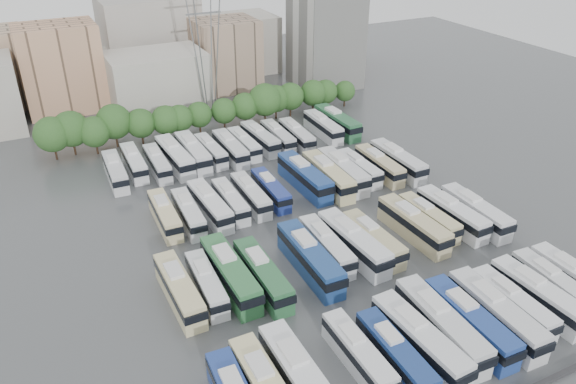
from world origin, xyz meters
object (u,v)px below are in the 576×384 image
bus_r0_s9 (496,313)px  bus_r1_s0 (179,289)px  bus_r3_s1 (134,162)px  bus_r3_s3 (175,156)px  bus_r0_s13 (575,279)px  bus_r3_s0 (115,171)px  bus_r2_s6 (271,189)px  bus_r3_s5 (211,151)px  bus_r0_s2 (300,379)px  bus_r3_s12 (323,127)px  bus_r3_s6 (230,148)px  bus_r3_s2 (157,163)px  bus_r3_s9 (278,136)px  electricity_pylon (204,26)px  bus_r0_s5 (395,354)px  bus_r2_s3 (210,205)px  bus_r2_s12 (379,165)px  bus_r1_s8 (373,239)px  bus_r0_s11 (538,295)px  bus_r3_s13 (337,122)px  bus_r1_s2 (230,273)px  bus_r0_s8 (470,321)px  bus_r0_s6 (419,340)px  bus_r2_s2 (189,213)px  bus_r1_s6 (326,246)px  bus_r1_s5 (310,258)px  bus_r3_s4 (193,152)px  bus_r2_s5 (251,195)px  bus_r0_s12 (553,284)px  bus_r2_s13 (398,161)px  bus_r0_s4 (358,354)px  bus_r3_s10 (297,135)px  bus_r0_s7 (441,325)px  bus_r1_s13 (475,212)px  bus_r2_s1 (165,214)px  bus_r2_s10 (343,171)px  bus_r1_s11 (429,218)px  apartment_tower (326,30)px  bus_r1_s12 (452,214)px  bus_r1_s10 (414,225)px  bus_r0_s10 (513,303)px  bus_r2_s4 (230,201)px  bus_r1_s1 (207,284)px  bus_r2_s11 (359,168)px

bus_r0_s9 → bus_r1_s0: bearing=148.6°
bus_r3_s1 → bus_r3_s3: size_ratio=0.87×
bus_r0_s13 → bus_r3_s0: (-43.03, 53.23, -0.04)m
bus_r2_s6 → bus_r3_s5: (-3.42, 17.72, 0.01)m
bus_r0_s2 → bus_r1_s0: (-6.28, 18.12, -0.17)m
bus_r3_s12 → bus_r3_s6: bearing=-173.9°
bus_r3_s2 → bus_r3_s9: size_ratio=0.98×
electricity_pylon → bus_r1_s0: size_ratio=2.75×
bus_r0_s5 → bus_r2_s3: bus_r2_s3 is taller
bus_r3_s3 → bus_r2_s12: bearing=-34.2°
bus_r1_s8 → bus_r0_s11: bearing=-62.1°
bus_r0_s2 → bus_r3_s13: bearing=56.3°
bus_r1_s2 → bus_r1_s8: bus_r1_s2 is taller
bus_r0_s8 → bus_r2_s12: size_ratio=1.09×
bus_r2_s6 → electricity_pylon: bearing=86.4°
electricity_pylon → bus_r3_s1: 32.42m
bus_r3_s1 → bus_r0_s6: bearing=-72.3°
bus_r2_s2 → bus_r1_s6: bearing=-47.6°
electricity_pylon → bus_r1_s5: size_ratio=2.46×
bus_r0_s9 → bus_r3_s4: (-16.40, 54.78, -0.02)m
bus_r0_s5 → bus_r2_s5: size_ratio=1.02×
bus_r0_s12 → bus_r0_s13: 3.14m
bus_r3_s0 → bus_r3_s3: (10.23, 0.80, 0.22)m
bus_r1_s2 → bus_r3_s9: 42.55m
bus_r3_s3 → bus_r3_s13: size_ratio=0.99×
bus_r0_s12 → bus_r2_s13: size_ratio=0.90×
bus_r0_s4 → bus_r3_s10: (19.81, 52.07, 0.09)m
bus_r0_s7 → bus_r1_s13: bearing=42.2°
bus_r2_s1 → bus_r0_s7: bearing=-59.0°
bus_r3_s2 → bus_r2_s10: bearing=-31.7°
bus_r0_s6 → bus_r1_s11: bus_r0_s6 is taller
bus_r2_s3 → bus_r0_s8: bearing=-67.4°
bus_r2_s1 → bus_r0_s9: bearing=-52.5°
apartment_tower → bus_r1_s0: apartment_tower is taller
bus_r0_s2 → bus_r1_s12: 37.52m
bus_r0_s5 → bus_r1_s10: 24.81m
bus_r0_s11 → bus_r2_s5: 41.47m
bus_r2_s5 → bus_r3_s1: bus_r3_s1 is taller
bus_r0_s4 → bus_r0_s10: bearing=-2.9°
bus_r2_s2 → bus_r2_s5: size_ratio=0.99×
bus_r3_s0 → bus_r2_s4: bearing=-50.2°
bus_r1_s1 → bus_r3_s3: size_ratio=0.83×
bus_r0_s7 → bus_r2_s3: bearing=113.6°
bus_r2_s3 → bus_r3_s2: (-3.09, 17.64, -0.16)m
bus_r2_s11 → bus_r0_s4: bearing=-123.2°
bus_r2_s11 → bus_r3_s10: bearing=100.3°
bus_r3_s6 → bus_r3_s9: bearing=8.1°
bus_r0_s7 → bus_r3_s2: size_ratio=1.21×
bus_r2_s10 → bus_r2_s6: bearing=-178.0°
bus_r1_s13 → bus_r3_s12: bus_r1_s13 is taller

